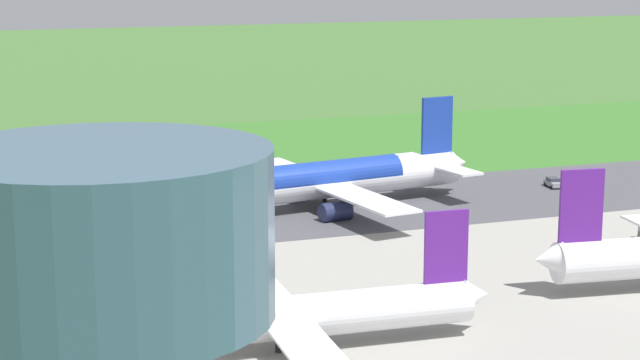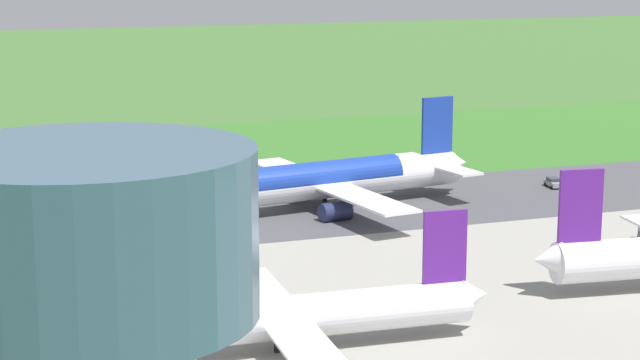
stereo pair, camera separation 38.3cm
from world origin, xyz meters
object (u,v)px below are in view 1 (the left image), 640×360
at_px(no_stopping_sign, 228,146).
at_px(traffic_cone_orange, 211,154).
at_px(airliner_main, 322,181).
at_px(airliner_parked_mid, 281,317).
at_px(service_car_followme, 553,182).

bearing_deg(no_stopping_sign, traffic_cone_orange, 13.06).
bearing_deg(traffic_cone_orange, airliner_main, 95.67).
bearing_deg(airliner_parked_mid, service_car_followme, -138.71).
distance_m(service_car_followme, traffic_cone_orange, 66.26).
bearing_deg(no_stopping_sign, airliner_parked_mid, 77.52).
relative_size(airliner_parked_mid, service_car_followme, 10.15).
xyz_separation_m(service_car_followme, traffic_cone_orange, (46.08, -47.61, -0.57)).
height_order(airliner_parked_mid, no_stopping_sign, airliner_parked_mid).
bearing_deg(airliner_main, service_car_followme, -177.86).
height_order(airliner_parked_mid, traffic_cone_orange, airliner_parked_mid).
height_order(airliner_main, no_stopping_sign, airliner_main).
relative_size(airliner_main, traffic_cone_orange, 98.26).
distance_m(airliner_parked_mid, service_car_followme, 87.67).
xyz_separation_m(airliner_main, traffic_cone_orange, (4.88, -49.15, -4.08)).
bearing_deg(traffic_cone_orange, no_stopping_sign, -166.94).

